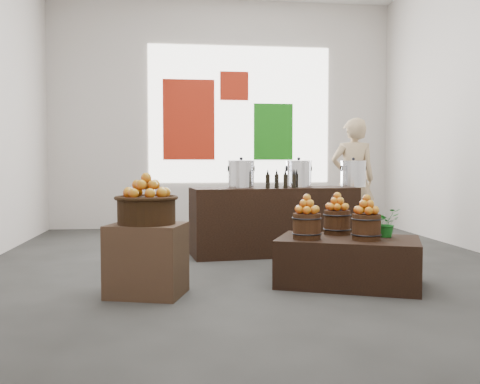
{
  "coord_description": "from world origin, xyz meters",
  "views": [
    {
      "loc": [
        -0.82,
        -5.96,
        1.13
      ],
      "look_at": [
        -0.16,
        -0.4,
        0.83
      ],
      "focal_mm": 40.0,
      "sensor_mm": 36.0,
      "label": 1
    }
  ],
  "objects": [
    {
      "name": "deco_green_right",
      "position": [
        0.9,
        3.47,
        1.7
      ],
      "size": [
        0.7,
        0.04,
        1.0
      ],
      "primitive_type": "cube",
      "color": "#166C10",
      "rests_on": "back_wall"
    },
    {
      "name": "apples_in_bucket_front_right",
      "position": [
        0.88,
        -1.34,
        0.76
      ],
      "size": [
        0.19,
        0.19,
        0.17
      ],
      "primitive_type": null,
      "color": "#AE050B",
      "rests_on": "apple_bucket_front_right"
    },
    {
      "name": "apples_in_basket",
      "position": [
        -1.08,
        -1.36,
        0.94
      ],
      "size": [
        0.38,
        0.38,
        0.21
      ],
      "primitive_type": null,
      "color": "#AE050B",
      "rests_on": "wicker_basket"
    },
    {
      "name": "herb_garnish_left",
      "position": [
        0.38,
        -0.9,
        0.58
      ],
      "size": [
        0.2,
        0.18,
        0.29
      ],
      "primitive_type": "imported",
      "rotation": [
        0.0,
        0.0,
        -0.38
      ],
      "color": "#14601B",
      "rests_on": "display_table"
    },
    {
      "name": "counter",
      "position": [
        0.38,
        0.56,
        0.42
      ],
      "size": [
        2.1,
        0.88,
        0.83
      ],
      "primitive_type": "cube",
      "rotation": [
        0.0,
        0.0,
        0.11
      ],
      "color": "black",
      "rests_on": "ground"
    },
    {
      "name": "back_opening",
      "position": [
        0.3,
        3.48,
        2.0
      ],
      "size": [
        3.2,
        0.02,
        2.4
      ],
      "primitive_type": "cube",
      "color": "white",
      "rests_on": "back_wall"
    },
    {
      "name": "deco_red_upper",
      "position": [
        0.2,
        3.47,
        2.5
      ],
      "size": [
        0.5,
        0.04,
        0.5
      ],
      "primitive_type": "cube",
      "color": "#A11E0C",
      "rests_on": "back_wall"
    },
    {
      "name": "stock_pot_right",
      "position": [
        1.44,
        0.68,
        0.99
      ],
      "size": [
        0.32,
        0.32,
        0.32
      ],
      "primitive_type": "cylinder",
      "color": "silver",
      "rests_on": "counter"
    },
    {
      "name": "deco_red_left",
      "position": [
        -0.6,
        3.47,
        1.9
      ],
      "size": [
        0.9,
        0.04,
        1.4
      ],
      "primitive_type": "cube",
      "color": "#A11E0C",
      "rests_on": "back_wall"
    },
    {
      "name": "ground",
      "position": [
        0.0,
        0.0,
        0.0
      ],
      "size": [
        7.0,
        7.0,
        0.0
      ],
      "primitive_type": "plane",
      "color": "#363634",
      "rests_on": "ground"
    },
    {
      "name": "display_table",
      "position": [
        0.76,
        -1.19,
        0.22
      ],
      "size": [
        1.47,
        1.21,
        0.44
      ],
      "primitive_type": "cube",
      "rotation": [
        0.0,
        0.0,
        -0.39
      ],
      "color": "black",
      "rests_on": "ground"
    },
    {
      "name": "stock_pot_center",
      "position": [
        0.7,
        0.6,
        0.99
      ],
      "size": [
        0.32,
        0.32,
        0.32
      ],
      "primitive_type": "cylinder",
      "color": "silver",
      "rests_on": "counter"
    },
    {
      "name": "apples_in_bucket_front_left",
      "position": [
        0.36,
        -1.21,
        0.76
      ],
      "size": [
        0.19,
        0.19,
        0.17
      ],
      "primitive_type": null,
      "color": "#AE050B",
      "rests_on": "apple_bucket_front_left"
    },
    {
      "name": "apples_in_bucket_rear",
      "position": [
        0.73,
        -0.92,
        0.76
      ],
      "size": [
        0.19,
        0.19,
        0.17
      ],
      "primitive_type": null,
      "color": "#AE050B",
      "rests_on": "apple_bucket_rear"
    },
    {
      "name": "herb_garnish_right",
      "position": [
        1.13,
        -1.17,
        0.58
      ],
      "size": [
        0.3,
        0.28,
        0.27
      ],
      "primitive_type": "imported",
      "rotation": [
        0.0,
        0.0,
        0.31
      ],
      "color": "#14601B",
      "rests_on": "display_table"
    },
    {
      "name": "wicker_basket",
      "position": [
        -1.08,
        -1.36,
        0.73
      ],
      "size": [
        0.49,
        0.49,
        0.22
      ],
      "primitive_type": "cylinder",
      "color": "black",
      "rests_on": "crate"
    },
    {
      "name": "stock_pot_left",
      "position": [
        -0.04,
        0.52,
        0.99
      ],
      "size": [
        0.32,
        0.32,
        0.32
      ],
      "primitive_type": "cylinder",
      "color": "silver",
      "rests_on": "counter"
    },
    {
      "name": "crate",
      "position": [
        -1.08,
        -1.36,
        0.31
      ],
      "size": [
        0.73,
        0.66,
        0.61
      ],
      "primitive_type": "cube",
      "rotation": [
        0.0,
        0.0,
        -0.28
      ],
      "color": "#4E3324",
      "rests_on": "ground"
    },
    {
      "name": "back_wall",
      "position": [
        0.0,
        3.5,
        2.0
      ],
      "size": [
        6.0,
        0.04,
        4.0
      ],
      "primitive_type": "cube",
      "color": "beige",
      "rests_on": "ground"
    },
    {
      "name": "apple_bucket_front_left",
      "position": [
        0.36,
        -1.21,
        0.56
      ],
      "size": [
        0.25,
        0.25,
        0.23
      ],
      "primitive_type": "cylinder",
      "color": "#3B1F10",
      "rests_on": "display_table"
    },
    {
      "name": "shopper",
      "position": [
        1.79,
        1.71,
        0.9
      ],
      "size": [
        0.68,
        0.47,
        1.8
      ],
      "primitive_type": "imported",
      "rotation": [
        0.0,
        0.0,
        3.08
      ],
      "color": "tan",
      "rests_on": "ground"
    },
    {
      "name": "oil_cruets",
      "position": [
        0.4,
        0.36,
        0.95
      ],
      "size": [
        0.3,
        0.09,
        0.23
      ],
      "primitive_type": null,
      "rotation": [
        0.0,
        0.0,
        0.11
      ],
      "color": "black",
      "rests_on": "counter"
    },
    {
      "name": "apple_bucket_rear",
      "position": [
        0.73,
        -0.92,
        0.56
      ],
      "size": [
        0.25,
        0.25,
        0.23
      ],
      "primitive_type": "cylinder",
      "color": "#3B1F10",
      "rests_on": "display_table"
    },
    {
      "name": "apple_bucket_front_right",
      "position": [
        0.88,
        -1.34,
        0.56
      ],
      "size": [
        0.25,
        0.25,
        0.23
      ],
      "primitive_type": "cylinder",
      "color": "#3B1F10",
      "rests_on": "display_table"
    }
  ]
}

